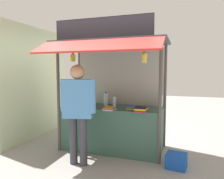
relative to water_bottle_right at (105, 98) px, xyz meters
name	(u,v)px	position (x,y,z in m)	size (l,w,h in m)	color
ground_plane	(112,149)	(0.24, -0.28, -1.01)	(20.00, 20.00, 0.00)	gray
stall_counter	(112,128)	(0.24, -0.28, -0.57)	(1.97, 0.77, 0.87)	#385B4C
stall_structure	(114,74)	(0.24, -0.17, 0.53)	(2.17, 1.65, 2.51)	#4C4742
water_bottle_right	(105,98)	(0.00, 0.00, 0.00)	(0.08, 0.08, 0.29)	silver
water_bottle_far_right	(106,99)	(0.07, -0.16, 0.00)	(0.08, 0.08, 0.29)	silver
water_bottle_center	(161,101)	(1.17, 0.03, -0.01)	(0.08, 0.08, 0.27)	silver
water_bottle_front_right	(114,101)	(0.29, -0.27, -0.02)	(0.07, 0.07, 0.24)	silver
magazine_stack_mid_left	(109,108)	(0.30, -0.60, -0.11)	(0.23, 0.28, 0.05)	white
magazine_stack_back_left	(80,106)	(-0.30, -0.60, -0.10)	(0.20, 0.28, 0.07)	orange
magazine_stack_back_right	(141,109)	(0.89, -0.60, -0.09)	(0.23, 0.32, 0.08)	purple
magazine_stack_mid_right	(135,108)	(0.72, -0.37, -0.11)	(0.27, 0.27, 0.05)	yellow
banana_bunch_leftmost	(73,58)	(-0.36, -0.77, 0.82)	(0.12, 0.12, 0.27)	#332D23
banana_bunch_inner_right	(144,58)	(0.97, -0.77, 0.80)	(0.11, 0.11, 0.31)	#332D23
vendor_person	(78,105)	(-0.07, -1.13, 0.01)	(0.64, 0.31, 1.70)	#383842
plastic_crate	(176,161)	(1.52, -0.72, -0.90)	(0.32, 0.32, 0.23)	#194CB2
neighbour_wall	(35,83)	(-1.84, 0.02, 0.30)	(0.20, 2.40, 2.62)	beige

